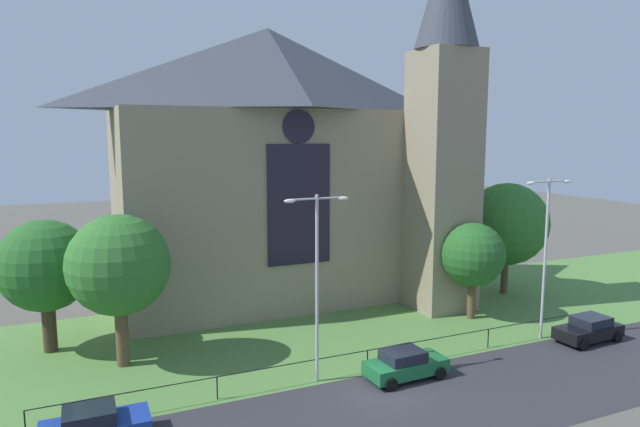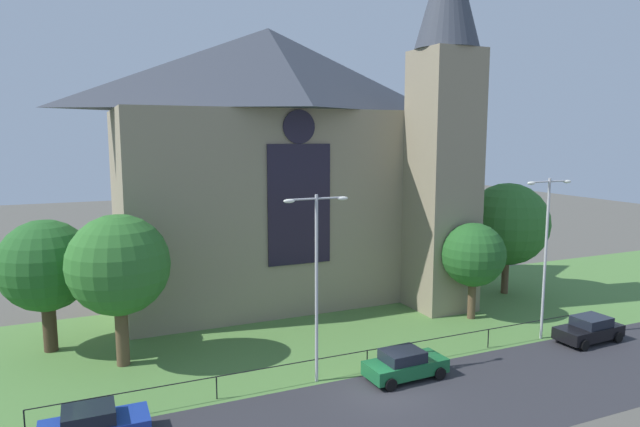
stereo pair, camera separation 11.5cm
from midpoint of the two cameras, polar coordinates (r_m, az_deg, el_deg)
The scene contains 14 objects.
ground at distance 36.74m, azimuth -1.47°, elevation -11.51°, with size 160.00×160.00×0.00m, color #56544C.
road_asphalt at distance 26.90m, azimuth 8.83°, elevation -19.22°, with size 120.00×8.00×0.01m, color #2D2D33.
grass_verge at distance 35.00m, azimuth -0.20°, elevation -12.51°, with size 120.00×20.00×0.01m, color #517F3D.
church_building at distance 42.12m, azimuth -3.81°, elevation 5.26°, with size 23.20×16.20×26.00m.
iron_railing at distance 30.24m, azimuth 4.95°, elevation -13.96°, with size 31.99×0.07×1.13m.
tree_left_near at distance 31.31m, azimuth -19.73°, elevation -5.00°, with size 5.35×5.35×8.19m.
tree_right_far at distance 45.42m, azimuth 18.62°, elevation -1.02°, with size 6.32×6.32×8.65m.
tree_left_far at distance 35.09m, azimuth -26.09°, elevation -4.83°, with size 5.19×5.19×7.61m.
tree_right_near at distance 38.67m, azimuth 15.44°, elevation -4.10°, with size 4.25×4.25×6.51m.
streetlamp_near at distance 27.42m, azimuth -0.24°, elevation -5.44°, with size 3.37×0.26×9.44m.
streetlamp_far at distance 35.87m, azimuth 22.15°, elevation -2.54°, with size 3.37×0.26×9.77m.
parked_car_blue at distance 25.55m, azimuth -21.96°, elevation -19.41°, with size 4.21×2.05×1.51m.
parked_car_green at distance 29.68m, azimuth 8.75°, elevation -14.95°, with size 4.27×2.16×1.51m.
parked_car_black at distance 37.78m, azimuth 25.82°, elevation -10.58°, with size 4.28×2.19×1.51m.
Camera 2 is at (-13.01, -22.10, 12.26)m, focal length 31.41 mm.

